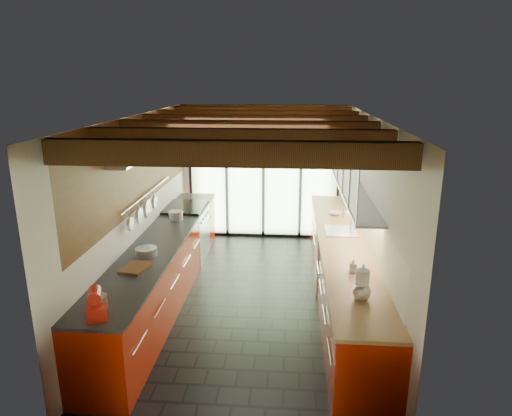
% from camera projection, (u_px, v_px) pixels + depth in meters
% --- Properties ---
extents(ground, '(5.50, 5.50, 0.00)m').
position_uv_depth(ground, '(252.00, 298.00, 6.64)').
color(ground, black).
rests_on(ground, ground).
extents(room_shell, '(5.50, 5.50, 5.50)m').
position_uv_depth(room_shell, '(251.00, 187.00, 6.18)').
color(room_shell, silver).
rests_on(room_shell, ground).
extents(ceiling_beams, '(3.14, 5.06, 4.90)m').
position_uv_depth(ceiling_beams, '(254.00, 125.00, 6.32)').
color(ceiling_beams, '#593316').
rests_on(ceiling_beams, ground).
extents(glass_door, '(2.95, 0.10, 2.90)m').
position_uv_depth(glass_door, '(264.00, 155.00, 8.76)').
color(glass_door, '#C6EAAD').
rests_on(glass_door, ground).
extents(left_counter, '(0.68, 5.00, 0.92)m').
position_uv_depth(left_counter, '(164.00, 266.00, 6.60)').
color(left_counter, '#A81B04').
rests_on(left_counter, ground).
extents(range_stove, '(0.66, 0.90, 0.97)m').
position_uv_depth(range_stove, '(186.00, 233.00, 7.99)').
color(range_stove, silver).
rests_on(range_stove, ground).
extents(right_counter, '(0.68, 5.00, 0.92)m').
position_uv_depth(right_counter, '(342.00, 271.00, 6.42)').
color(right_counter, '#A81B04').
rests_on(right_counter, ground).
extents(sink_assembly, '(0.45, 0.52, 0.43)m').
position_uv_depth(sink_assembly, '(342.00, 229.00, 6.66)').
color(sink_assembly, silver).
rests_on(sink_assembly, right_counter).
extents(upper_cabinets_right, '(0.34, 3.00, 3.00)m').
position_uv_depth(upper_cabinets_right, '(356.00, 171.00, 6.31)').
color(upper_cabinets_right, silver).
rests_on(upper_cabinets_right, ground).
extents(left_wall_fixtures, '(0.28, 2.60, 0.96)m').
position_uv_depth(left_wall_fixtures, '(148.00, 167.00, 6.36)').
color(left_wall_fixtures, silver).
rests_on(left_wall_fixtures, ground).
extents(stand_mixer, '(0.28, 0.36, 0.29)m').
position_uv_depth(stand_mixer, '(97.00, 304.00, 4.30)').
color(stand_mixer, red).
rests_on(stand_mixer, left_counter).
extents(pot_large, '(0.26, 0.26, 0.14)m').
position_uv_depth(pot_large, '(176.00, 215.00, 7.21)').
color(pot_large, silver).
rests_on(pot_large, left_counter).
extents(pot_small, '(0.36, 0.36, 0.10)m').
position_uv_depth(pot_small, '(146.00, 252.00, 5.75)').
color(pot_small, silver).
rests_on(pot_small, left_counter).
extents(cutting_board, '(0.33, 0.41, 0.03)m').
position_uv_depth(cutting_board, '(136.00, 268.00, 5.36)').
color(cutting_board, brown).
rests_on(cutting_board, left_counter).
extents(kettle, '(0.23, 0.26, 0.22)m').
position_uv_depth(kettle, '(362.00, 291.00, 4.60)').
color(kettle, silver).
rests_on(kettle, right_counter).
extents(paper_towel, '(0.18, 0.18, 0.37)m').
position_uv_depth(paper_towel, '(362.00, 285.00, 4.60)').
color(paper_towel, white).
rests_on(paper_towel, right_counter).
extents(soap_bottle, '(0.07, 0.08, 0.17)m').
position_uv_depth(soap_bottle, '(353.00, 265.00, 5.26)').
color(soap_bottle, silver).
rests_on(soap_bottle, right_counter).
extents(bowl, '(0.26, 0.26, 0.05)m').
position_uv_depth(bowl, '(335.00, 213.00, 7.48)').
color(bowl, silver).
rests_on(bowl, right_counter).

